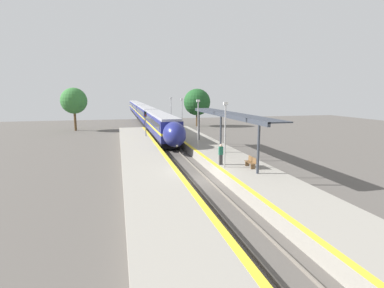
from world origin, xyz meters
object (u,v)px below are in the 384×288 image
(lamppost_near, at_px, (225,130))
(platform_bench, at_px, (251,162))
(train, at_px, (143,112))
(lamppost_farthest, at_px, (171,112))
(lamppost_mid, at_px, (198,121))
(railway_signal, at_px, (146,124))
(lamppost_far, at_px, (182,115))
(person_waiting, at_px, (221,154))

(lamppost_near, bearing_deg, platform_bench, -16.27)
(train, height_order, lamppost_farthest, lamppost_farthest)
(lamppost_mid, bearing_deg, railway_signal, 112.37)
(lamppost_farthest, bearing_deg, lamppost_mid, -90.00)
(platform_bench, relative_size, lamppost_far, 0.27)
(lamppost_near, bearing_deg, railway_signal, 103.24)
(lamppost_near, height_order, lamppost_farthest, same)
(platform_bench, relative_size, lamppost_farthest, 0.27)
(platform_bench, bearing_deg, person_waiting, 144.19)
(railway_signal, relative_size, lamppost_mid, 0.82)
(train, relative_size, lamppost_mid, 17.12)
(platform_bench, height_order, lamppost_mid, lamppost_mid)
(platform_bench, distance_m, person_waiting, 2.65)
(lamppost_near, relative_size, lamppost_mid, 1.00)
(person_waiting, height_order, railway_signal, railway_signal)
(railway_signal, bearing_deg, lamppost_farthest, 50.41)
(platform_bench, xyz_separation_m, lamppost_farthest, (-2.10, 26.10, 2.62))
(train, height_order, platform_bench, train)
(person_waiting, distance_m, lamppost_near, 2.33)
(train, height_order, lamppost_near, lamppost_near)
(train, xyz_separation_m, person_waiting, (2.26, -53.78, -0.41))
(railway_signal, height_order, lamppost_farthest, lamppost_farthest)
(person_waiting, bearing_deg, lamppost_near, -88.93)
(train, distance_m, person_waiting, 53.83)
(lamppost_near, bearing_deg, lamppost_far, 90.00)
(lamppost_near, relative_size, lamppost_farthest, 1.00)
(train, xyz_separation_m, lamppost_farthest, (2.28, -29.20, 1.73))
(lamppost_far, bearing_deg, lamppost_mid, -90.00)
(train, relative_size, platform_bench, 63.08)
(train, xyz_separation_m, platform_bench, (4.38, -55.30, -0.89))
(person_waiting, bearing_deg, lamppost_far, 89.94)
(railway_signal, bearing_deg, lamppost_far, -31.40)
(lamppost_near, height_order, lamppost_far, same)
(railway_signal, height_order, lamppost_near, lamppost_near)
(person_waiting, xyz_separation_m, lamppost_farthest, (0.02, 24.58, 2.14))
(lamppost_far, xyz_separation_m, lamppost_farthest, (0.00, 8.50, 0.00))
(person_waiting, xyz_separation_m, lamppost_mid, (0.02, 7.58, 2.14))
(train, xyz_separation_m, lamppost_mid, (2.28, -46.19, 1.73))
(train, bearing_deg, lamppost_near, -87.61)
(lamppost_near, xyz_separation_m, lamppost_farthest, (0.00, 25.49, 0.00))
(lamppost_mid, height_order, lamppost_far, same)
(lamppost_far, distance_m, lamppost_farthest, 8.50)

